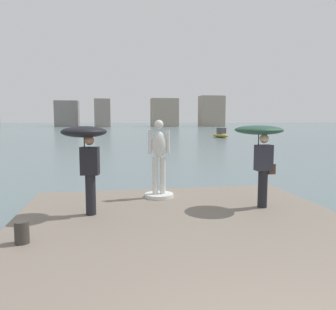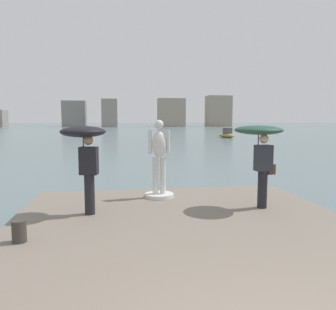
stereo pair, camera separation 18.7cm
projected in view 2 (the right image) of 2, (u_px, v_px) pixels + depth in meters
name	position (u px, v px, depth m)	size (l,w,h in m)	color
ground_plane	(129.00, 139.00, 41.70)	(400.00, 400.00, 0.00)	slate
pier	(210.00, 281.00, 4.67)	(7.02, 10.78, 0.40)	slate
statue_white_figure	(159.00, 165.00, 8.78)	(0.77, 0.77, 2.06)	silver
onlooker_left	(85.00, 145.00, 7.15)	(1.13, 1.13, 1.93)	black
onlooker_right	(260.00, 142.00, 7.65)	(1.18, 1.19, 1.94)	black
mooring_bollard	(19.00, 231.00, 5.60)	(0.24, 0.24, 0.37)	#38332D
boat_near	(227.00, 134.00, 45.11)	(1.86, 3.88, 1.34)	#B2993D
distant_skyline	(135.00, 113.00, 113.91)	(81.34, 13.02, 10.72)	gray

